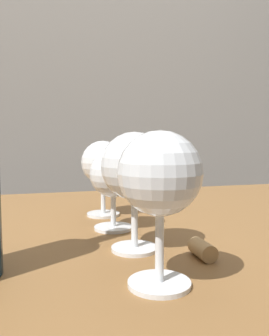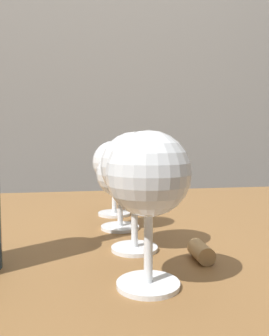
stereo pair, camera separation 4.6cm
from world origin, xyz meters
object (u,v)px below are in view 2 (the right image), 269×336
at_px(wine_glass_pinot, 134,168).
at_px(wine_glass_cabernet, 120,176).
at_px(wine_glass_merlot, 114,164).
at_px(wine_glass_white, 149,176).
at_px(cork, 201,252).

relative_size(wine_glass_pinot, wine_glass_cabernet, 1.22).
height_order(wine_glass_pinot, wine_glass_merlot, wine_glass_pinot).
height_order(wine_glass_white, cork, wine_glass_white).
relative_size(wine_glass_pinot, wine_glass_merlot, 1.09).
bearing_deg(cork, wine_glass_merlot, 106.16).
distance_m(wine_glass_white, wine_glass_merlot, 0.33).
distance_m(wine_glass_pinot, wine_glass_cabernet, 0.12).
xyz_separation_m(wine_glass_pinot, cork, (0.07, -0.05, -0.10)).
xyz_separation_m(wine_glass_pinot, wine_glass_merlot, (-0.00, 0.22, -0.01)).
height_order(wine_glass_cabernet, wine_glass_merlot, wine_glass_merlot).
bearing_deg(wine_glass_white, wine_glass_merlot, 89.79).
relative_size(wine_glass_white, cork, 3.78).
bearing_deg(wine_glass_merlot, wine_glass_pinot, -88.98).
relative_size(wine_glass_cabernet, cork, 3.12).
height_order(wine_glass_white, wine_glass_merlot, wine_glass_white).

